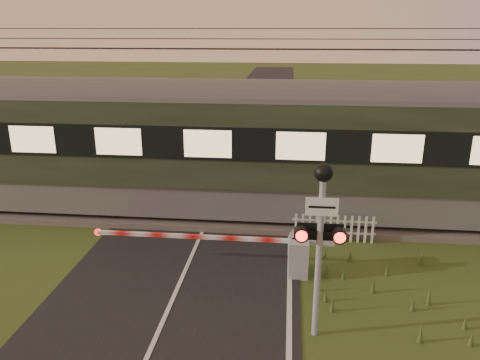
# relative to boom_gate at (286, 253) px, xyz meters

# --- Properties ---
(ground) EXTENTS (160.00, 160.00, 0.00)m
(ground) POSITION_rel_boom_gate_xyz_m (-2.65, -2.57, -0.56)
(ground) COLOR #36471B
(ground) RESTS_ON ground
(road) EXTENTS (6.00, 140.00, 0.03)m
(road) POSITION_rel_boom_gate_xyz_m (-2.63, -2.80, -0.55)
(road) COLOR black
(road) RESTS_ON ground
(track_bed) EXTENTS (140.00, 3.40, 0.39)m
(track_bed) POSITION_rel_boom_gate_xyz_m (-2.65, 3.93, -0.49)
(track_bed) COLOR #47423D
(track_bed) RESTS_ON ground
(overhead_wires) EXTENTS (120.00, 0.62, 0.62)m
(overhead_wires) POSITION_rel_boom_gate_xyz_m (-2.65, 3.93, 5.17)
(overhead_wires) COLOR black
(overhead_wires) RESTS_ON ground
(boom_gate) EXTENTS (6.35, 0.76, 1.02)m
(boom_gate) POSITION_rel_boom_gate_xyz_m (0.00, 0.00, 0.00)
(boom_gate) COLOR gray
(boom_gate) RESTS_ON ground
(crossing_signal) EXTENTS (0.95, 0.37, 3.74)m
(crossing_signal) POSITION_rel_boom_gate_xyz_m (0.63, -2.55, 2.01)
(crossing_signal) COLOR gray
(crossing_signal) RESTS_ON ground
(picket_fence) EXTENTS (2.48, 0.07, 0.84)m
(picket_fence) POSITION_rel_boom_gate_xyz_m (1.39, 2.04, -0.13)
(picket_fence) COLOR silver
(picket_fence) RESTS_ON ground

